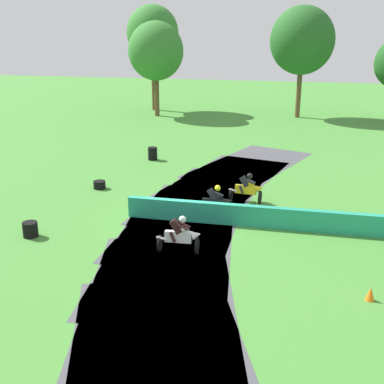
{
  "coord_description": "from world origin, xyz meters",
  "views": [
    {
      "loc": [
        4.64,
        -18.97,
        7.83
      ],
      "look_at": [
        0.02,
        1.2,
        0.9
      ],
      "focal_mm": 45.81,
      "sensor_mm": 36.0,
      "label": 1
    }
  ],
  "objects_px": {
    "motorcycle_lead_yellow": "(247,188)",
    "tire_stack_mid_a": "(99,185)",
    "motorcycle_trailing_white": "(180,235)",
    "motorcycle_chase_black": "(215,202)",
    "tire_stack_mid_b": "(30,229)",
    "traffic_cone": "(370,294)",
    "tire_stack_near": "(153,154)"
  },
  "relations": [
    {
      "from": "motorcycle_lead_yellow",
      "to": "tire_stack_mid_a",
      "type": "xyz_separation_m",
      "value": [
        -7.64,
        0.3,
        -0.46
      ]
    },
    {
      "from": "motorcycle_lead_yellow",
      "to": "motorcycle_trailing_white",
      "type": "xyz_separation_m",
      "value": [
        -1.74,
        -6.06,
        0.0
      ]
    },
    {
      "from": "motorcycle_chase_black",
      "to": "tire_stack_mid_b",
      "type": "height_order",
      "value": "motorcycle_chase_black"
    },
    {
      "from": "traffic_cone",
      "to": "motorcycle_lead_yellow",
      "type": "bearing_deg",
      "value": 120.15
    },
    {
      "from": "tire_stack_mid_b",
      "to": "traffic_cone",
      "type": "distance_m",
      "value": 12.73
    },
    {
      "from": "tire_stack_mid_a",
      "to": "motorcycle_chase_black",
      "type": "bearing_deg",
      "value": -20.5
    },
    {
      "from": "motorcycle_chase_black",
      "to": "traffic_cone",
      "type": "bearing_deg",
      "value": -45.55
    },
    {
      "from": "motorcycle_lead_yellow",
      "to": "motorcycle_trailing_white",
      "type": "relative_size",
      "value": 1.01
    },
    {
      "from": "motorcycle_chase_black",
      "to": "traffic_cone",
      "type": "height_order",
      "value": "motorcycle_chase_black"
    },
    {
      "from": "tire_stack_near",
      "to": "tire_stack_mid_a",
      "type": "xyz_separation_m",
      "value": [
        -0.95,
        -6.16,
        -0.2
      ]
    },
    {
      "from": "motorcycle_trailing_white",
      "to": "traffic_cone",
      "type": "distance_m",
      "value": 6.76
    },
    {
      "from": "tire_stack_mid_a",
      "to": "traffic_cone",
      "type": "bearing_deg",
      "value": -34.2
    },
    {
      "from": "motorcycle_trailing_white",
      "to": "tire_stack_mid_b",
      "type": "height_order",
      "value": "motorcycle_trailing_white"
    },
    {
      "from": "tire_stack_near",
      "to": "tire_stack_mid_b",
      "type": "relative_size",
      "value": 1.33
    },
    {
      "from": "motorcycle_lead_yellow",
      "to": "tire_stack_near",
      "type": "xyz_separation_m",
      "value": [
        -6.7,
        6.47,
        -0.26
      ]
    },
    {
      "from": "motorcycle_trailing_white",
      "to": "tire_stack_near",
      "type": "bearing_deg",
      "value": 111.6
    },
    {
      "from": "tire_stack_near",
      "to": "motorcycle_lead_yellow",
      "type": "bearing_deg",
      "value": -44.0
    },
    {
      "from": "tire_stack_near",
      "to": "tire_stack_mid_a",
      "type": "relative_size",
      "value": 1.3
    },
    {
      "from": "tire_stack_near",
      "to": "motorcycle_trailing_white",
      "type": "bearing_deg",
      "value": -68.4
    },
    {
      "from": "motorcycle_lead_yellow",
      "to": "tire_stack_mid_b",
      "type": "xyz_separation_m",
      "value": [
        -7.86,
        -6.03,
        -0.36
      ]
    },
    {
      "from": "tire_stack_near",
      "to": "traffic_cone",
      "type": "height_order",
      "value": "tire_stack_near"
    },
    {
      "from": "traffic_cone",
      "to": "tire_stack_mid_b",
      "type": "bearing_deg",
      "value": 170.72
    },
    {
      "from": "motorcycle_chase_black",
      "to": "motorcycle_trailing_white",
      "type": "distance_m",
      "value": 3.97
    },
    {
      "from": "motorcycle_trailing_white",
      "to": "tire_stack_near",
      "type": "xyz_separation_m",
      "value": [
        -4.96,
        12.52,
        -0.26
      ]
    },
    {
      "from": "motorcycle_trailing_white",
      "to": "tire_stack_mid_b",
      "type": "relative_size",
      "value": 2.8
    },
    {
      "from": "tire_stack_mid_a",
      "to": "tire_stack_mid_b",
      "type": "distance_m",
      "value": 6.34
    },
    {
      "from": "tire_stack_near",
      "to": "traffic_cone",
      "type": "bearing_deg",
      "value": -51.94
    },
    {
      "from": "motorcycle_trailing_white",
      "to": "tire_stack_mid_a",
      "type": "height_order",
      "value": "motorcycle_trailing_white"
    },
    {
      "from": "motorcycle_trailing_white",
      "to": "tire_stack_mid_a",
      "type": "xyz_separation_m",
      "value": [
        -5.9,
        6.36,
        -0.46
      ]
    },
    {
      "from": "tire_stack_mid_a",
      "to": "motorcycle_trailing_white",
      "type": "bearing_deg",
      "value": -47.12
    },
    {
      "from": "motorcycle_lead_yellow",
      "to": "tire_stack_near",
      "type": "height_order",
      "value": "motorcycle_lead_yellow"
    },
    {
      "from": "motorcycle_trailing_white",
      "to": "traffic_cone",
      "type": "bearing_deg",
      "value": -17.49
    }
  ]
}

